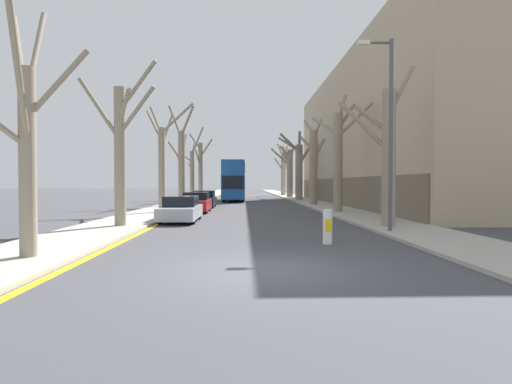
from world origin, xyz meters
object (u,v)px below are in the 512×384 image
Objects in this scene: parked_car_1 at (196,203)px; parked_car_0 at (181,209)px; street_tree_left_1 at (120,148)px; street_tree_right_5 at (283,173)px; street_tree_right_3 at (299,167)px; street_tree_right_0 at (387,153)px; street_tree_left_0 at (27,140)px; street_tree_left_4 at (192,172)px; street_tree_left_5 at (201,168)px; street_tree_right_1 at (339,156)px; double_decker_bus at (234,179)px; street_tree_left_2 at (162,162)px; street_tree_right_2 at (313,163)px; lamp_post at (388,125)px; traffic_bollard at (328,227)px; street_tree_left_3 at (181,163)px; parked_car_2 at (204,199)px; street_tree_right_4 at (289,170)px.

parked_car_0 is at bearing -90.00° from parked_car_1.
street_tree_right_5 reaches higher than street_tree_left_1.
street_tree_right_0 is at bearing -90.03° from street_tree_right_3.
street_tree_right_3 is (12.08, 35.48, 0.75)m from street_tree_left_0.
street_tree_left_4 is 12.30m from street_tree_right_3.
street_tree_left_5 reaches higher than street_tree_right_3.
parked_car_0 is at bearing -111.49° from street_tree_right_3.
street_tree_left_4 reaches higher than street_tree_left_0.
street_tree_right_5 is (12.07, 21.63, 0.55)m from street_tree_left_4.
street_tree_right_0 reaches higher than parked_car_1.
double_decker_bus is at bearing 111.32° from street_tree_right_1.
street_tree_left_4 is (0.10, 32.77, 0.08)m from street_tree_left_0.
street_tree_left_0 is at bearing -90.72° from street_tree_left_2.
street_tree_left_0 is 0.67× the size of double_decker_bus.
street_tree_right_1 is at bearing -63.66° from street_tree_left_5.
street_tree_right_2 is at bearing 65.05° from street_tree_left_0.
street_tree_left_2 reaches higher than street_tree_left_0.
parked_car_0 is at bearing 148.97° from lamp_post.
lamp_post is (11.26, -35.11, 0.36)m from street_tree_left_5.
traffic_bollard is at bearing -58.87° from street_tree_left_2.
street_tree_left_3 reaches higher than street_tree_right_3.
street_tree_left_5 is at bearing 107.77° from lamp_post.
parked_car_2 is at bearing -128.71° from street_tree_right_3.
street_tree_right_4 is (0.02, 10.10, -0.03)m from street_tree_right_3.
street_tree_right_0 reaches higher than parked_car_2.
parked_car_0 is at bearing 77.73° from street_tree_left_0.
street_tree_left_4 reaches higher than lamp_post.
street_tree_left_5 is at bearing 132.69° from double_decker_bus.
street_tree_left_4 is at bearing 98.31° from parked_car_1.
parked_car_0 is at bearing -90.00° from parked_car_2.
street_tree_left_4 is 0.97× the size of street_tree_right_2.
street_tree_right_2 is 18.48m from parked_car_0.
street_tree_left_0 reaches higher than parked_car_2.
parked_car_2 is (2.13, -17.02, -3.32)m from street_tree_left_5.
street_tree_left_1 is 21.98m from street_tree_right_2.
street_tree_left_3 reaches higher than street_tree_left_1.
street_tree_left_2 is 0.99× the size of street_tree_right_0.
street_tree_left_5 is at bearing 89.80° from street_tree_left_1.
street_tree_right_1 reaches higher than lamp_post.
street_tree_right_0 is at bearing -3.08° from street_tree_left_1.
lamp_post reaches higher than street_tree_left_2.
street_tree_left_3 is at bearing 148.99° from parked_car_2.
lamp_post is at bearing -12.06° from street_tree_left_1.
street_tree_right_0 reaches higher than parked_car_0.
parked_car_2 reaches higher than parked_car_1.
street_tree_left_0 is at bearing -97.56° from parked_car_1.
parked_car_2 is at bearing 120.86° from street_tree_right_0.
street_tree_left_0 is 0.89× the size of street_tree_left_5.
street_tree_right_1 is 29.29m from street_tree_right_4.
street_tree_left_4 is 31.37m from traffic_bollard.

